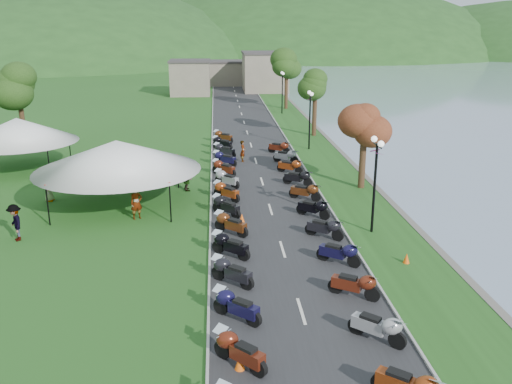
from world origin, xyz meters
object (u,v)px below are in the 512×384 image
object	(u,v)px
pedestrian_a	(137,219)
pedestrian_b	(142,171)
vendor_tent_main	(118,173)
pedestrian_c	(18,240)

from	to	relation	value
pedestrian_a	pedestrian_b	world-z (taller)	pedestrian_a
vendor_tent_main	pedestrian_a	xyz separation A→B (m)	(1.35, -2.61, -2.00)
vendor_tent_main	pedestrian_b	size ratio (longest dim) A/B	3.53
pedestrian_a	pedestrian_c	distance (m)	6.33
pedestrian_a	pedestrian_b	xyz separation A→B (m)	(-1.10, 10.49, 0.00)
pedestrian_b	pedestrian_c	bearing A→B (deg)	68.25
vendor_tent_main	pedestrian_c	xyz separation A→B (m)	(-4.33, -5.41, -2.00)
pedestrian_b	pedestrian_c	distance (m)	14.07
pedestrian_c	pedestrian_a	bearing A→B (deg)	86.72
vendor_tent_main	pedestrian_b	distance (m)	8.14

